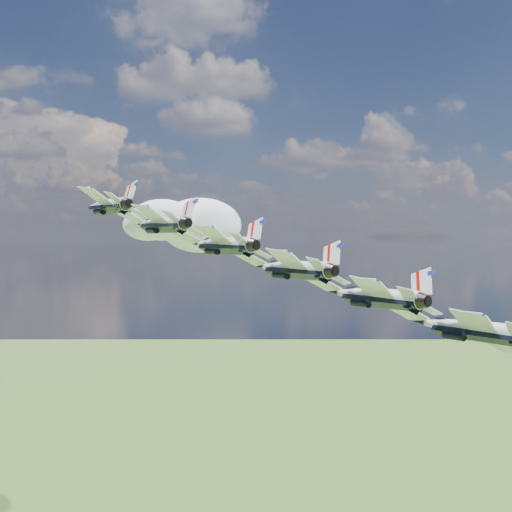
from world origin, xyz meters
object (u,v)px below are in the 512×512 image
object	(u,v)px
jet_1	(161,224)
jet_4	(374,296)
jet_5	(470,329)
jet_0	(107,205)
jet_3	(292,268)
jet_2	(222,244)

from	to	relation	value
jet_1	jet_4	bearing A→B (deg)	-70.37
jet_5	jet_0	bearing A→B (deg)	109.63
jet_0	jet_3	world-z (taller)	jet_0
jet_1	jet_3	distance (m)	21.80
jet_0	jet_5	xyz separation A→B (m)	(35.66, -38.75, -14.05)
jet_1	jet_0	bearing A→B (deg)	109.63
jet_5	jet_1	bearing A→B (deg)	109.63
jet_1	jet_4	size ratio (longest dim) A/B	1.00
jet_0	jet_2	bearing A→B (deg)	-70.37
jet_1	jet_5	distance (m)	43.60
jet_1	jet_3	size ratio (longest dim) A/B	1.00
jet_1	jet_5	xyz separation A→B (m)	(28.53, -31.00, -11.24)
jet_3	jet_4	world-z (taller)	jet_3
jet_2	jet_4	size ratio (longest dim) A/B	1.00
jet_3	jet_4	distance (m)	10.90
jet_0	jet_3	distance (m)	32.70
jet_0	jet_2	xyz separation A→B (m)	(14.26, -15.50, -5.62)
jet_1	jet_2	size ratio (longest dim) A/B	1.00
jet_1	jet_5	world-z (taller)	jet_1
jet_3	jet_5	distance (m)	21.80
jet_5	jet_4	bearing A→B (deg)	109.63
jet_0	jet_1	xyz separation A→B (m)	(7.13, -7.75, -2.81)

